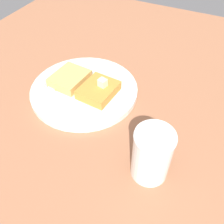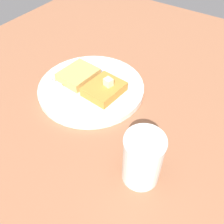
% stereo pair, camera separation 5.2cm
% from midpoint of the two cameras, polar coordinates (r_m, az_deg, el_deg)
% --- Properties ---
extents(table_surface, '(1.06, 1.06, 0.02)m').
position_cam_midpoint_polar(table_surface, '(0.67, 4.39, 5.54)').
color(table_surface, '#945D40').
rests_on(table_surface, ground).
extents(plate, '(0.27, 0.27, 0.02)m').
position_cam_midpoint_polar(plate, '(0.64, -2.43, 5.53)').
color(plate, silver).
rests_on(plate, table_surface).
extents(toast_slice_left, '(0.08, 0.10, 0.02)m').
position_cam_midpoint_polar(toast_slice_left, '(0.60, 0.66, 5.15)').
color(toast_slice_left, '#B67C31').
rests_on(toast_slice_left, plate).
extents(toast_slice_middle, '(0.08, 0.10, 0.02)m').
position_cam_midpoint_polar(toast_slice_middle, '(0.65, -5.41, 8.30)').
color(toast_slice_middle, tan).
rests_on(toast_slice_middle, plate).
extents(butter_pat_primary, '(0.02, 0.02, 0.02)m').
position_cam_midpoint_polar(butter_pat_primary, '(0.59, 1.59, 6.78)').
color(butter_pat_primary, beige).
rests_on(butter_pat_primary, toast_slice_left).
extents(fork, '(0.14, 0.10, 0.00)m').
position_cam_midpoint_polar(fork, '(0.62, -9.30, 4.47)').
color(fork, silver).
rests_on(fork, plate).
extents(syrup_jar, '(0.07, 0.07, 0.11)m').
position_cam_midpoint_polar(syrup_jar, '(0.45, 10.37, -10.86)').
color(syrup_jar, '#4A1C0C').
rests_on(syrup_jar, table_surface).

